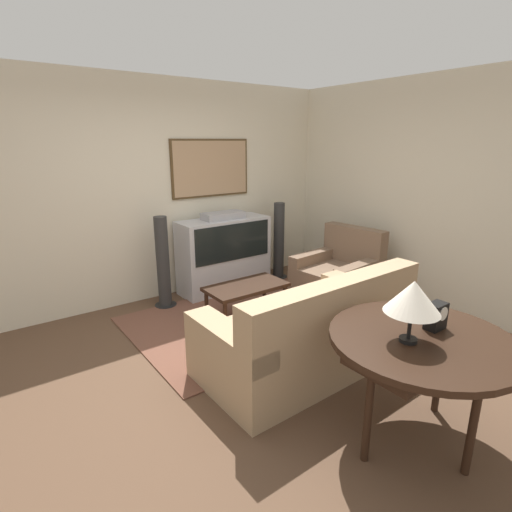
{
  "coord_description": "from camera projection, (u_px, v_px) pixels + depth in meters",
  "views": [
    {
      "loc": [
        -1.85,
        -2.59,
        1.96
      ],
      "look_at": [
        0.64,
        0.77,
        0.75
      ],
      "focal_mm": 28.0,
      "sensor_mm": 36.0,
      "label": 1
    }
  ],
  "objects": [
    {
      "name": "area_rug",
      "position": [
        248.0,
        318.0,
        4.56
      ],
      "size": [
        2.54,
        1.84,
        0.01
      ],
      "color": "brown",
      "rests_on": "ground_plane"
    },
    {
      "name": "tv",
      "position": [
        224.0,
        254.0,
        5.35
      ],
      "size": [
        1.23,
        0.47,
        1.07
      ],
      "color": "#B7B7BC",
      "rests_on": "ground_plane"
    },
    {
      "name": "ground_plane",
      "position": [
        250.0,
        366.0,
        3.6
      ],
      "size": [
        12.0,
        12.0,
        0.0
      ],
      "primitive_type": "plane",
      "color": "brown"
    },
    {
      "name": "wall_right",
      "position": [
        430.0,
        194.0,
        4.73
      ],
      "size": [
        0.06,
        12.0,
        2.7
      ],
      "color": "beige",
      "rests_on": "ground_plane"
    },
    {
      "name": "coffee_table",
      "position": [
        246.0,
        289.0,
        4.46
      ],
      "size": [
        0.9,
        0.48,
        0.41
      ],
      "color": "black",
      "rests_on": "ground_plane"
    },
    {
      "name": "mantel_clock",
      "position": [
        436.0,
        316.0,
        2.61
      ],
      "size": [
        0.14,
        0.1,
        0.18
      ],
      "color": "black",
      "rests_on": "console_table"
    },
    {
      "name": "speaker_tower_right",
      "position": [
        279.0,
        243.0,
        5.81
      ],
      "size": [
        0.26,
        0.26,
        1.12
      ],
      "color": "black",
      "rests_on": "ground_plane"
    },
    {
      "name": "speaker_tower_left",
      "position": [
        163.0,
        265.0,
        4.78
      ],
      "size": [
        0.26,
        0.26,
        1.12
      ],
      "color": "black",
      "rests_on": "ground_plane"
    },
    {
      "name": "table_lamp",
      "position": [
        413.0,
        297.0,
        2.39
      ],
      "size": [
        0.34,
        0.34,
        0.4
      ],
      "color": "black",
      "rests_on": "console_table"
    },
    {
      "name": "wall_back",
      "position": [
        149.0,
        192.0,
        4.88
      ],
      "size": [
        12.0,
        0.1,
        2.7
      ],
      "color": "beige",
      "rests_on": "ground_plane"
    },
    {
      "name": "console_table",
      "position": [
        422.0,
        346.0,
        2.55
      ],
      "size": [
        1.17,
        1.17,
        0.77
      ],
      "color": "black",
      "rests_on": "ground_plane"
    },
    {
      "name": "armchair",
      "position": [
        338.0,
        276.0,
        5.15
      ],
      "size": [
        0.97,
        0.95,
        0.89
      ],
      "rotation": [
        0.0,
        0.0,
        -1.48
      ],
      "color": "brown",
      "rests_on": "ground_plane"
    },
    {
      "name": "couch",
      "position": [
        309.0,
        335.0,
        3.51
      ],
      "size": [
        1.87,
        0.98,
        0.91
      ],
      "rotation": [
        0.0,
        0.0,
        3.15
      ],
      "color": "tan",
      "rests_on": "ground_plane"
    }
  ]
}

